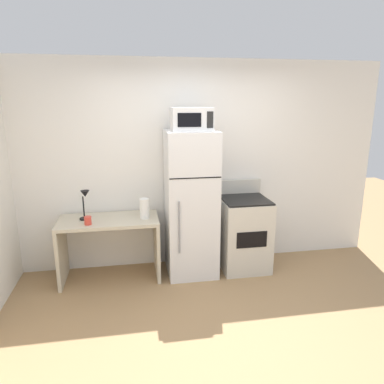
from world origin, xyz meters
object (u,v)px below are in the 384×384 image
object	(u,v)px
refrigerator	(191,204)
oven_range	(244,233)
microwave	(191,119)
desk	(110,237)
desk_lamp	(85,200)
paper_towel_roll	(144,209)
coffee_mug	(88,221)

from	to	relation	value
refrigerator	oven_range	world-z (taller)	refrigerator
microwave	oven_range	bearing A→B (deg)	2.06
desk	microwave	size ratio (longest dim) A/B	2.53
desk	microwave	xyz separation A→B (m)	(0.99, -0.03, 1.37)
desk_lamp	microwave	xyz separation A→B (m)	(1.24, -0.05, 0.91)
microwave	oven_range	xyz separation A→B (m)	(0.68, 0.02, -1.43)
paper_towel_roll	refrigerator	size ratio (longest dim) A/B	0.14
desk_lamp	coffee_mug	bearing A→B (deg)	-77.79
desk_lamp	paper_towel_roll	bearing A→B (deg)	-5.45
desk	refrigerator	world-z (taller)	refrigerator
desk_lamp	coffee_mug	world-z (taller)	desk_lamp
desk	coffee_mug	world-z (taller)	coffee_mug
coffee_mug	refrigerator	bearing A→B (deg)	6.94
desk	desk_lamp	size ratio (longest dim) A/B	3.29
coffee_mug	oven_range	world-z (taller)	oven_range
desk_lamp	microwave	world-z (taller)	microwave
paper_towel_roll	coffee_mug	world-z (taller)	paper_towel_roll
desk_lamp	paper_towel_roll	size ratio (longest dim) A/B	1.47
coffee_mug	oven_range	size ratio (longest dim) A/B	0.09
desk_lamp	microwave	size ratio (longest dim) A/B	0.77
desk_lamp	coffee_mug	size ratio (longest dim) A/B	3.72
paper_towel_roll	microwave	distance (m)	1.17
paper_towel_roll	coffee_mug	xyz separation A→B (m)	(-0.64, -0.11, -0.07)
desk	refrigerator	size ratio (longest dim) A/B	0.66
coffee_mug	refrigerator	distance (m)	1.21
coffee_mug	desk_lamp	bearing A→B (deg)	102.21
coffee_mug	microwave	size ratio (longest dim) A/B	0.21
paper_towel_roll	microwave	size ratio (longest dim) A/B	0.52
desk_lamp	oven_range	distance (m)	1.99
oven_range	coffee_mug	bearing A→B (deg)	-175.46
desk_lamp	desk	bearing A→B (deg)	-4.12
refrigerator	oven_range	distance (m)	0.80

